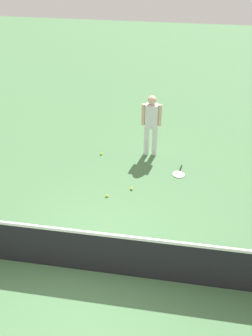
{
  "coord_description": "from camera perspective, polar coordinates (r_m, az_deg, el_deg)",
  "views": [
    {
      "loc": [
        -1.42,
        4.53,
        5.39
      ],
      "look_at": [
        -0.31,
        -2.12,
        0.9
      ],
      "focal_mm": 40.24,
      "sensor_mm": 36.0,
      "label": 1
    }
  ],
  "objects": [
    {
      "name": "ground_plane",
      "position": [
        7.18,
        -5.44,
        -15.19
      ],
      "size": [
        40.0,
        40.0,
        0.0
      ],
      "primitive_type": "plane",
      "color": "#4C7A4C"
    },
    {
      "name": "court_net",
      "position": [
        6.81,
        -5.66,
        -12.41
      ],
      "size": [
        10.09,
        0.09,
        1.07
      ],
      "color": "#4C4C51",
      "rests_on": "ground_plane"
    },
    {
      "name": "player_near_side",
      "position": [
        9.84,
        3.85,
        7.13
      ],
      "size": [
        0.52,
        0.36,
        1.7
      ],
      "color": "white",
      "rests_on": "ground_plane"
    },
    {
      "name": "tennis_racket_near_player",
      "position": [
        9.58,
        8.0,
        -0.88
      ],
      "size": [
        0.35,
        0.6,
        0.03
      ],
      "color": "white",
      "rests_on": "ground_plane"
    },
    {
      "name": "tennis_ball_near_player",
      "position": [
        8.94,
        0.84,
        -3.14
      ],
      "size": [
        0.07,
        0.07,
        0.07
      ],
      "primitive_type": "sphere",
      "color": "#C6E033",
      "rests_on": "ground_plane"
    },
    {
      "name": "tennis_ball_by_net",
      "position": [
        8.74,
        -2.91,
        -4.21
      ],
      "size": [
        0.07,
        0.07,
        0.07
      ],
      "primitive_type": "sphere",
      "color": "#C6E033",
      "rests_on": "ground_plane"
    },
    {
      "name": "tennis_ball_midcourt",
      "position": [
        7.49,
        -5.99,
        -12.25
      ],
      "size": [
        0.07,
        0.07,
        0.07
      ],
      "primitive_type": "sphere",
      "color": "#C6E033",
      "rests_on": "ground_plane"
    },
    {
      "name": "tennis_ball_baseline",
      "position": [
        10.28,
        -3.78,
        2.17
      ],
      "size": [
        0.07,
        0.07,
        0.07
      ],
      "primitive_type": "sphere",
      "color": "#C6E033",
      "rests_on": "ground_plane"
    }
  ]
}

